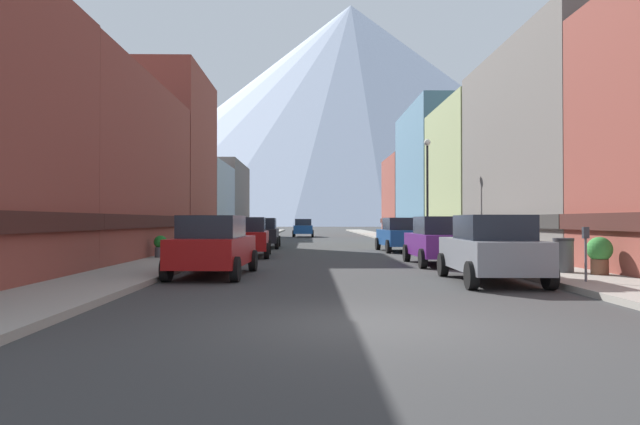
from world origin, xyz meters
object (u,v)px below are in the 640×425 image
object	(u,v)px
trash_bin_right	(563,255)
potted_plant_2	(600,253)
car_driving_0	(303,228)
pedestrian_0	(212,235)
car_left_0	(214,246)
potted_plant_0	(161,246)
car_right_2	(400,234)
streetlamp_right	(427,177)
car_right_1	(439,240)
potted_plant_1	(187,242)
car_left_2	(262,233)
car_left_1	(247,237)
car_right_0	(491,248)
parking_meter_near	(586,246)

from	to	relation	value
trash_bin_right	potted_plant_2	size ratio (longest dim) A/B	0.95
car_driving_0	pedestrian_0	distance (m)	26.48
car_left_0	potted_plant_0	size ratio (longest dim) A/B	5.09
car_left_0	potted_plant_0	xyz separation A→B (m)	(-3.20, 6.36, -0.28)
car_right_2	streetlamp_right	size ratio (longest dim) A/B	0.76
car_left_0	car_right_1	world-z (taller)	same
pedestrian_0	streetlamp_right	size ratio (longest dim) A/B	0.27
potted_plant_2	potted_plant_1	bearing A→B (deg)	137.69
car_right_2	potted_plant_2	bearing A→B (deg)	-77.52
car_left_2	car_left_1	bearing A→B (deg)	-89.99
car_left_2	car_right_0	xyz separation A→B (m)	(7.60, -19.16, 0.00)
car_right_1	pedestrian_0	world-z (taller)	car_right_1
car_right_1	car_driving_0	distance (m)	36.41
car_right_0	potted_plant_2	xyz separation A→B (m)	(3.20, 0.62, -0.16)
car_right_2	streetlamp_right	distance (m)	3.49
car_right_2	potted_plant_1	xyz separation A→B (m)	(-10.80, -1.70, -0.31)
car_left_2	parking_meter_near	bearing A→B (deg)	-64.84
car_left_0	potted_plant_0	bearing A→B (deg)	116.68
pedestrian_0	car_right_2	bearing A→B (deg)	-5.17
potted_plant_1	streetlamp_right	distance (m)	13.00
car_left_1	car_right_0	size ratio (longest dim) A/B	1.01
pedestrian_0	car_driving_0	bearing A→B (deg)	79.89
car_driving_0	parking_meter_near	bearing A→B (deg)	-80.35
streetlamp_right	potted_plant_1	bearing A→B (deg)	-169.72
car_left_0	parking_meter_near	size ratio (longest dim) A/B	3.37
car_left_1	car_right_1	xyz separation A→B (m)	(7.60, -4.87, 0.00)
trash_bin_right	potted_plant_0	world-z (taller)	trash_bin_right
potted_plant_2	potted_plant_0	bearing A→B (deg)	151.42
car_right_1	car_driving_0	bearing A→B (deg)	98.53
car_left_1	car_left_2	xyz separation A→B (m)	(-0.00, 8.26, 0.00)
car_right_2	car_left_1	bearing A→B (deg)	-151.33
car_left_1	car_right_2	bearing A→B (deg)	28.67
car_driving_0	potted_plant_1	distance (m)	29.19
trash_bin_right	streetlamp_right	bearing A→B (deg)	94.03
car_right_0	car_driving_0	distance (m)	42.39
car_right_0	car_driving_0	size ratio (longest dim) A/B	1.01
potted_plant_1	parking_meter_near	bearing A→B (deg)	-48.72
car_right_0	potted_plant_2	bearing A→B (deg)	10.88
potted_plant_0	streetlamp_right	world-z (taller)	streetlamp_right
car_left_1	potted_plant_2	distance (m)	14.92
parking_meter_near	potted_plant_0	world-z (taller)	parking_meter_near
car_left_1	streetlamp_right	bearing A→B (deg)	27.16
car_right_0	car_left_2	bearing A→B (deg)	111.63
car_left_2	parking_meter_near	xyz separation A→B (m)	(9.55, -20.32, 0.11)
car_right_2	potted_plant_1	distance (m)	10.94
car_right_2	potted_plant_0	bearing A→B (deg)	-147.74
car_right_0	streetlamp_right	xyz separation A→B (m)	(1.55, 15.60, 3.09)
trash_bin_right	streetlamp_right	xyz separation A→B (m)	(-1.00, 14.19, 3.34)
car_left_0	car_right_1	bearing A→B (deg)	28.63
car_right_2	streetlamp_right	xyz separation A→B (m)	(1.55, 0.54, 3.09)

